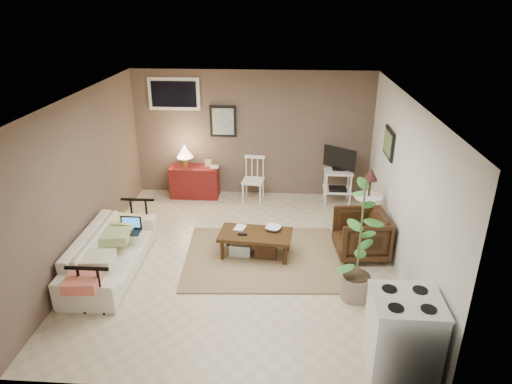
# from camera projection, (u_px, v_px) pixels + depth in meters

# --- Properties ---
(floor) EXTENTS (5.00, 5.00, 0.00)m
(floor) POSITION_uv_depth(u_px,v_px,m) (241.00, 258.00, 6.83)
(floor) COLOR #C1B293
(floor) RESTS_ON ground
(art_back) EXTENTS (0.50, 0.03, 0.60)m
(art_back) POSITION_uv_depth(u_px,v_px,m) (223.00, 121.00, 8.55)
(art_back) COLOR black
(art_right) EXTENTS (0.03, 0.60, 0.45)m
(art_right) POSITION_uv_depth(u_px,v_px,m) (389.00, 143.00, 7.05)
(art_right) COLOR black
(window) EXTENTS (0.96, 0.03, 0.60)m
(window) POSITION_uv_depth(u_px,v_px,m) (174.00, 94.00, 8.41)
(window) COLOR white
(rug) EXTENTS (2.39, 1.96, 0.02)m
(rug) POSITION_uv_depth(u_px,v_px,m) (262.00, 257.00, 6.84)
(rug) COLOR #80664A
(rug) RESTS_ON floor
(coffee_table) EXTENTS (1.11, 0.64, 0.41)m
(coffee_table) POSITION_uv_depth(u_px,v_px,m) (255.00, 242.00, 6.81)
(coffee_table) COLOR #38210F
(coffee_table) RESTS_ON floor
(sofa) EXTENTS (0.59, 2.02, 0.79)m
(sofa) POSITION_uv_depth(u_px,v_px,m) (110.00, 246.00, 6.39)
(sofa) COLOR #EBE6CB
(sofa) RESTS_ON floor
(sofa_pillows) EXTENTS (0.39, 1.92, 0.14)m
(sofa_pillows) POSITION_uv_depth(u_px,v_px,m) (106.00, 249.00, 6.14)
(sofa_pillows) COLOR beige
(sofa_pillows) RESTS_ON sofa
(sofa_end_rails) EXTENTS (0.54, 2.02, 0.68)m
(sofa_end_rails) POSITION_uv_depth(u_px,v_px,m) (118.00, 249.00, 6.41)
(sofa_end_rails) COLOR black
(sofa_end_rails) RESTS_ON floor
(laptop) EXTENTS (0.31, 0.23, 0.21)m
(laptop) POSITION_uv_depth(u_px,v_px,m) (130.00, 227.00, 6.65)
(laptop) COLOR black
(laptop) RESTS_ON sofa
(red_console) EXTENTS (0.92, 0.41, 1.06)m
(red_console) POSITION_uv_depth(u_px,v_px,m) (194.00, 179.00, 8.80)
(red_console) COLOR maroon
(red_console) RESTS_ON floor
(spindle_chair) EXTENTS (0.43, 0.43, 0.85)m
(spindle_chair) POSITION_uv_depth(u_px,v_px,m) (253.00, 181.00, 8.62)
(spindle_chair) COLOR white
(spindle_chair) RESTS_ON floor
(tv_stand) EXTENTS (0.55, 0.42, 1.09)m
(tv_stand) POSITION_uv_depth(u_px,v_px,m) (338.00, 174.00, 8.44)
(tv_stand) COLOR white
(tv_stand) RESTS_ON floor
(side_table) EXTENTS (0.44, 0.44, 1.18)m
(side_table) POSITION_uv_depth(u_px,v_px,m) (369.00, 195.00, 7.19)
(side_table) COLOR white
(side_table) RESTS_ON floor
(armchair) EXTENTS (0.75, 0.80, 0.75)m
(armchair) POSITION_uv_depth(u_px,v_px,m) (361.00, 233.00, 6.78)
(armchair) COLOR black
(armchair) RESTS_ON floor
(potted_plant) EXTENTS (0.42, 0.42, 1.66)m
(potted_plant) POSITION_uv_depth(u_px,v_px,m) (360.00, 238.00, 5.60)
(potted_plant) COLOR gray
(potted_plant) RESTS_ON floor
(stove) EXTENTS (0.69, 0.64, 0.90)m
(stove) POSITION_uv_depth(u_px,v_px,m) (403.00, 335.00, 4.63)
(stove) COLOR silver
(stove) RESTS_ON floor
(bowl) EXTENTS (0.24, 0.11, 0.23)m
(bowl) POSITION_uv_depth(u_px,v_px,m) (273.00, 223.00, 6.80)
(bowl) COLOR #38210F
(bowl) RESTS_ON coffee_table
(book_table) EXTENTS (0.15, 0.05, 0.21)m
(book_table) POSITION_uv_depth(u_px,v_px,m) (235.00, 221.00, 6.87)
(book_table) COLOR #38210F
(book_table) RESTS_ON coffee_table
(book_console) EXTENTS (0.16, 0.03, 0.22)m
(book_console) POSITION_uv_depth(u_px,v_px,m) (210.00, 162.00, 8.64)
(book_console) COLOR #38210F
(book_console) RESTS_ON red_console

